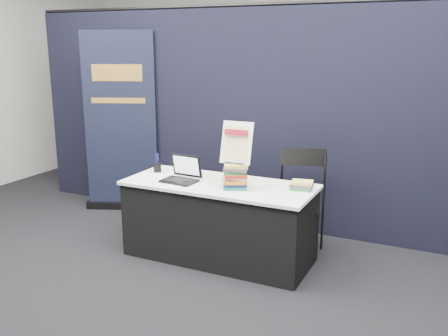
% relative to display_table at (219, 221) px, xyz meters
% --- Properties ---
extents(floor, '(8.00, 8.00, 0.00)m').
position_rel_display_table_xyz_m(floor, '(0.00, -0.55, -0.38)').
color(floor, black).
rests_on(floor, ground).
extents(wall_back, '(8.00, 0.02, 3.50)m').
position_rel_display_table_xyz_m(wall_back, '(0.00, 3.45, 1.37)').
color(wall_back, '#ABA9A1').
rests_on(wall_back, floor).
extents(drape_partition, '(6.00, 0.08, 2.40)m').
position_rel_display_table_xyz_m(drape_partition, '(0.00, 1.05, 0.82)').
color(drape_partition, black).
rests_on(drape_partition, floor).
extents(display_table, '(1.80, 0.75, 0.75)m').
position_rel_display_table_xyz_m(display_table, '(0.00, 0.00, 0.00)').
color(display_table, black).
rests_on(display_table, floor).
extents(laptop, '(0.33, 0.27, 0.24)m').
position_rel_display_table_xyz_m(laptop, '(-0.36, -0.09, 0.43)').
color(laptop, black).
rests_on(laptop, display_table).
extents(mouse, '(0.08, 0.12, 0.04)m').
position_rel_display_table_xyz_m(mouse, '(-0.27, -0.14, 0.39)').
color(mouse, black).
rests_on(mouse, display_table).
extents(brochure_left, '(0.32, 0.25, 0.00)m').
position_rel_display_table_xyz_m(brochure_left, '(-0.71, -0.02, 0.38)').
color(brochure_left, white).
rests_on(brochure_left, display_table).
extents(brochure_mid, '(0.35, 0.27, 0.00)m').
position_rel_display_table_xyz_m(brochure_mid, '(-0.43, -0.15, 0.38)').
color(brochure_mid, silver).
rests_on(brochure_mid, display_table).
extents(brochure_right, '(0.35, 0.28, 0.00)m').
position_rel_display_table_xyz_m(brochure_right, '(-0.40, -0.16, 0.38)').
color(brochure_right, white).
rests_on(brochure_right, display_table).
extents(pen_cup, '(0.09, 0.09, 0.10)m').
position_rel_display_table_xyz_m(pen_cup, '(-0.74, 0.09, 0.42)').
color(pen_cup, black).
rests_on(pen_cup, display_table).
extents(book_stack_tall, '(0.25, 0.23, 0.22)m').
position_rel_display_table_xyz_m(book_stack_tall, '(0.21, -0.09, 0.49)').
color(book_stack_tall, '#175856').
rests_on(book_stack_tall, display_table).
extents(book_stack_short, '(0.21, 0.17, 0.08)m').
position_rel_display_table_xyz_m(book_stack_short, '(0.77, 0.13, 0.41)').
color(book_stack_short, '#207A3C').
rests_on(book_stack_short, display_table).
extents(info_sign, '(0.29, 0.15, 0.39)m').
position_rel_display_table_xyz_m(info_sign, '(0.21, -0.06, 0.78)').
color(info_sign, black).
rests_on(info_sign, book_stack_tall).
extents(pullup_banner, '(0.89, 0.45, 2.18)m').
position_rel_display_table_xyz_m(pullup_banner, '(-1.73, 0.80, 0.59)').
color(pullup_banner, black).
rests_on(pullup_banner, floor).
extents(stacking_chair, '(0.58, 0.59, 1.03)m').
position_rel_display_table_xyz_m(stacking_chair, '(0.63, 0.44, 0.19)').
color(stacking_chair, black).
rests_on(stacking_chair, floor).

